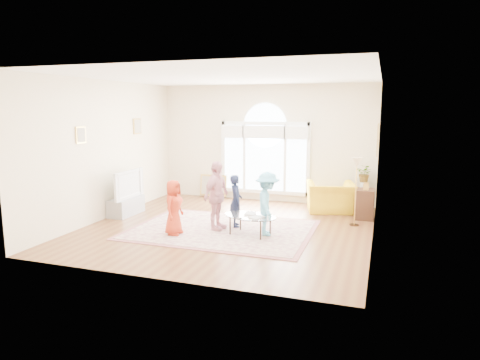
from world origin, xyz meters
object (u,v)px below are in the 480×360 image
(tv_console, at_px, (126,206))
(coffee_table, at_px, (250,216))
(television, at_px, (125,184))
(armchair, at_px, (330,197))
(area_rug, at_px, (222,230))

(tv_console, distance_m, coffee_table, 3.46)
(tv_console, height_order, television, television)
(television, distance_m, armchair, 5.05)
(coffee_table, bearing_deg, area_rug, 177.80)
(tv_console, bearing_deg, area_rug, -10.80)
(area_rug, distance_m, armchair, 3.14)
(television, bearing_deg, tv_console, 180.00)
(coffee_table, bearing_deg, tv_console, -178.70)
(area_rug, distance_m, television, 2.83)
(area_rug, relative_size, tv_console, 3.60)
(television, relative_size, armchair, 1.03)
(television, xyz_separation_m, coffee_table, (3.38, -0.70, -0.36))
(area_rug, xyz_separation_m, tv_console, (-2.69, 0.51, 0.20))
(armchair, bearing_deg, area_rug, 36.63)
(area_rug, height_order, armchair, armchair)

